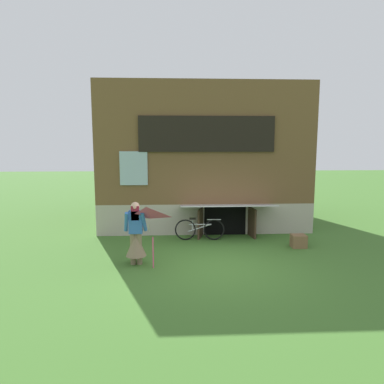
# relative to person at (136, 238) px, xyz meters

# --- Properties ---
(ground_plane) EXTENTS (60.00, 60.00, 0.00)m
(ground_plane) POSITION_rel_person_xyz_m (2.06, -0.20, -0.68)
(ground_plane) COLOR #3D6B28
(log_house) EXTENTS (7.35, 6.49, 5.12)m
(log_house) POSITION_rel_person_xyz_m (2.06, 5.48, 1.88)
(log_house) COLOR #ADA393
(log_house) RESTS_ON ground_plane
(person) EXTENTS (0.61, 0.52, 1.62)m
(person) POSITION_rel_person_xyz_m (0.00, 0.00, 0.00)
(person) COLOR #7F6B51
(person) RESTS_ON ground_plane
(kite) EXTENTS (0.84, 0.93, 1.45)m
(kite) POSITION_rel_person_xyz_m (0.32, -0.54, 0.54)
(kite) COLOR #E54C7F
(kite) RESTS_ON ground_plane
(bicycle_silver) EXTENTS (1.59, 0.11, 0.73)m
(bicycle_silver) POSITION_rel_person_xyz_m (1.78, 2.17, -0.33)
(bicycle_silver) COLOR black
(bicycle_silver) RESTS_ON ground_plane
(wooden_crate) EXTENTS (0.43, 0.36, 0.38)m
(wooden_crate) POSITION_rel_person_xyz_m (4.67, 1.23, -0.49)
(wooden_crate) COLOR brown
(wooden_crate) RESTS_ON ground_plane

